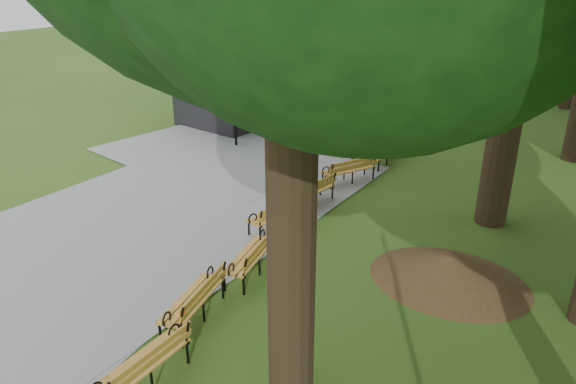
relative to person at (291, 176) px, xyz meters
The scene contains 14 objects.
ground 6.98m from the person, 79.82° to the right, with size 100.00×100.00×0.00m, color #315718.
path 4.79m from the person, 125.90° to the right, with size 12.00×38.00×0.06m, color gray.
person is the anchor object (origin of this frame).
kiosk 8.66m from the person, 139.61° to the left, with size 4.64×4.04×2.91m, color black, non-canonical shape.
lamp_post 5.97m from the person, 92.51° to the left, with size 0.32×0.32×2.85m.
dirt_mound 5.50m from the person, 20.34° to the right, with size 2.88×2.88×0.71m, color #47301C.
bench_2 7.88m from the person, 76.48° to the right, with size 1.90×0.64×0.88m, color orange, non-canonical shape.
bench_3 5.99m from the person, 77.06° to the right, with size 1.90×0.64×0.88m, color orange, non-canonical shape.
bench_4 4.12m from the person, 71.51° to the right, with size 1.90×0.64×0.88m, color orange, non-canonical shape.
bench_5 1.89m from the person, 68.64° to the right, with size 1.90×0.64×0.88m, color orange, non-canonical shape.
bench_6 0.73m from the person, ahead, with size 1.90×0.64×0.88m, color orange, non-canonical shape.
bench_7 2.30m from the person, 69.38° to the left, with size 1.90×0.64×0.88m, color orange, non-canonical shape.
bench_8 4.40m from the person, 76.74° to the left, with size 1.90×0.64×0.88m, color orange, non-canonical shape.
bench_9 6.16m from the person, 80.25° to the left, with size 1.90×0.64×0.88m, color orange, non-canonical shape.
Camera 1 is at (6.13, -5.33, 6.26)m, focal length 33.29 mm.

